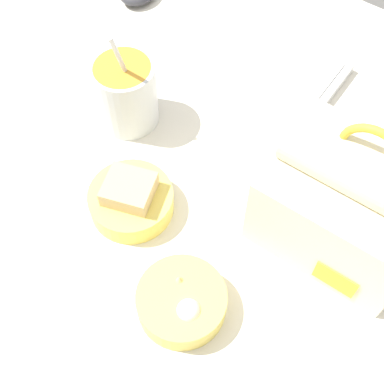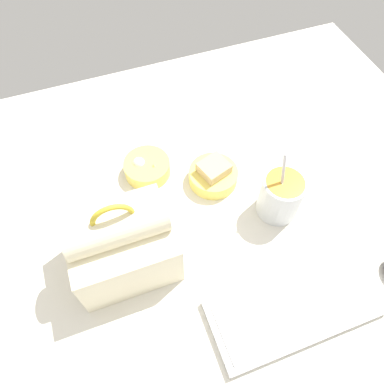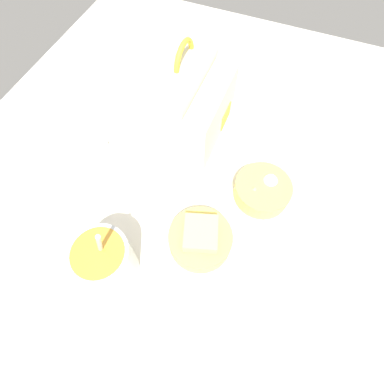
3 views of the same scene
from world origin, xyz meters
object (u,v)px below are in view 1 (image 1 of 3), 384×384
Objects in this scene: soup_cup at (126,93)px; lunch_bag at (349,200)px; keyboard at (245,52)px; bento_bowl_snacks at (182,301)px; bento_bowl_sandwich at (131,199)px.

lunch_bag is at bearing 0.95° from soup_cup.
lunch_bag is at bearing -37.32° from keyboard.
keyboard is 2.97× the size of bento_bowl_snacks.
keyboard is 47.20cm from bento_bowl_snacks.
keyboard is 37.07cm from lunch_bag.
bento_bowl_sandwich is at bearing 151.41° from bento_bowl_snacks.
keyboard is at bearing 95.03° from bento_bowl_sandwich.
lunch_bag reaches higher than bento_bowl_sandwich.
bento_bowl_snacks reaches higher than keyboard.
bento_bowl_sandwich reaches higher than keyboard.
keyboard is 24.46cm from soup_cup.
bento_bowl_snacks is (25.77, -21.05, -3.72)cm from soup_cup.
keyboard is 35.84cm from bento_bowl_sandwich.
bento_bowl_sandwich is at bearing -49.66° from soup_cup.
lunch_bag is 1.88× the size of bento_bowl_sandwich.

